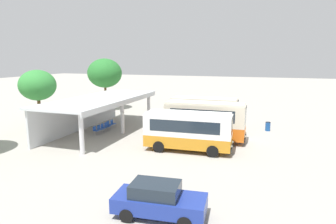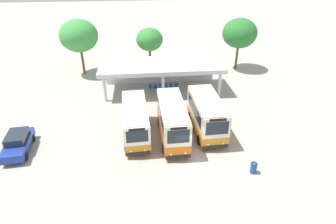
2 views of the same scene
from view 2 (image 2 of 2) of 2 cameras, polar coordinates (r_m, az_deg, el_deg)
ground_plane at (r=23.03m, az=4.57°, el=-9.53°), size 180.00×180.00×0.00m
city_bus_nearest_orange at (r=24.85m, az=-6.72°, el=-1.60°), size 2.48×6.90×3.07m
city_bus_second_in_row at (r=24.32m, az=0.92°, el=-1.62°), size 2.33×7.03×3.44m
city_bus_middle_cream at (r=25.52m, az=7.99°, el=-0.39°), size 2.59×6.63×3.37m
parked_car_flank at (r=26.47m, az=-28.55°, el=-5.58°), size 2.13×4.37×1.62m
terminal_canopy at (r=33.81m, az=-1.46°, el=9.13°), size 14.42×5.65×3.40m
waiting_chair_end_by_column at (r=33.82m, az=-3.66°, el=5.18°), size 0.46×0.46×0.86m
waiting_chair_second_from_end at (r=33.79m, az=-2.59°, el=5.18°), size 0.46×0.46×0.86m
waiting_chair_middle_seat at (r=33.82m, az=-1.52°, el=5.23°), size 0.46×0.46×0.86m
waiting_chair_fourth_seat at (r=33.84m, az=-0.45°, el=5.26°), size 0.46×0.46×0.86m
waiting_chair_fifth_seat at (r=34.01m, az=0.59°, el=5.39°), size 0.46×0.46×0.86m
waiting_chair_far_end_seat at (r=34.00m, az=1.66°, el=5.37°), size 0.46×0.46×0.86m
roadside_tree_behind_canopy at (r=38.82m, az=-3.84°, el=14.66°), size 3.61×3.61×6.06m
roadside_tree_east_of_canopy at (r=40.73m, az=14.55°, el=15.44°), size 4.73×4.73×7.14m
roadside_tree_west_of_canopy at (r=39.37m, az=-17.91°, el=14.74°), size 4.99×4.99×7.41m
litter_bin_apron at (r=22.36m, az=17.22°, el=-10.93°), size 0.49×0.49×0.90m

